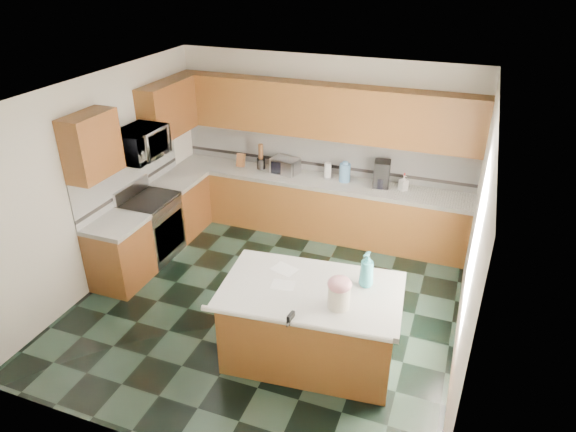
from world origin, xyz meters
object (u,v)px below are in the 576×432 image
at_px(island_top, 312,291).
at_px(coffee_maker, 382,174).
at_px(treat_jar, 339,297).
at_px(knife_block, 241,160).
at_px(toaster_oven, 285,166).
at_px(soap_bottle_island, 367,269).
at_px(island_base, 311,326).

xyz_separation_m(island_top, coffee_maker, (0.15, 2.80, 0.22)).
xyz_separation_m(treat_jar, coffee_maker, (-0.18, 2.99, 0.08)).
relative_size(knife_block, toaster_oven, 0.52).
relative_size(soap_bottle_island, toaster_oven, 0.98).
xyz_separation_m(island_base, island_top, (0.00, 0.00, 0.46)).
distance_m(island_top, coffee_maker, 2.81).
bearing_deg(coffee_maker, toaster_oven, 173.34).
bearing_deg(soap_bottle_island, knife_block, 158.69).
distance_m(soap_bottle_island, coffee_maker, 2.57).
bearing_deg(island_top, coffee_maker, 81.16).
distance_m(island_base, toaster_oven, 3.13).
xyz_separation_m(island_base, knife_block, (-2.10, 2.77, 0.60)).
xyz_separation_m(island_base, toaster_oven, (-1.34, 2.77, 0.61)).
bearing_deg(soap_bottle_island, island_base, -130.71).
height_order(treat_jar, coffee_maker, coffee_maker).
height_order(island_base, island_top, island_top).
distance_m(island_base, knife_block, 3.52).
xyz_separation_m(island_base, soap_bottle_island, (0.51, 0.25, 0.69)).
bearing_deg(knife_block, soap_bottle_island, -46.02).
height_order(island_base, soap_bottle_island, soap_bottle_island).
distance_m(island_top, treat_jar, 0.41).
height_order(soap_bottle_island, toaster_oven, soap_bottle_island).
relative_size(treat_jar, soap_bottle_island, 0.58).
relative_size(treat_jar, coffee_maker, 0.59).
bearing_deg(island_base, knife_block, 121.53).
xyz_separation_m(island_base, treat_jar, (0.34, -0.19, 0.60)).
bearing_deg(toaster_oven, coffee_maker, 13.42).
bearing_deg(island_base, coffee_maker, 81.16).
bearing_deg(toaster_oven, island_base, -51.81).
height_order(island_top, knife_block, knife_block).
height_order(knife_block, coffee_maker, coffee_maker).
bearing_deg(soap_bottle_island, island_top, -130.71).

